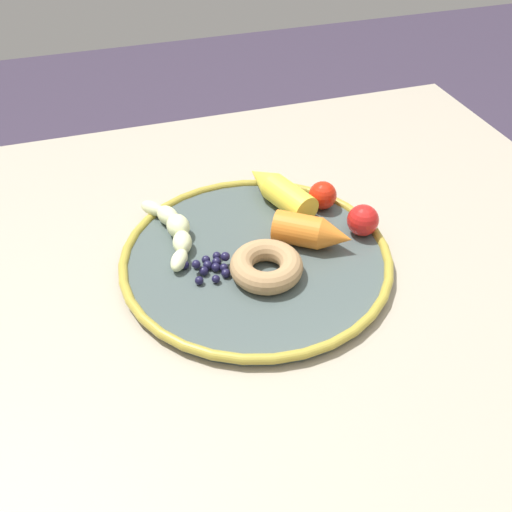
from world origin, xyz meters
The scene contains 9 objects.
dining_table centered at (0.00, 0.00, 0.67)m, with size 0.92×0.96×0.77m.
plate centered at (0.04, 0.03, 0.78)m, with size 0.35×0.35×0.02m.
banana centered at (0.11, 0.13, 0.80)m, with size 0.16×0.06×0.03m.
carrot_orange centered at (0.04, -0.04, 0.80)m, with size 0.09×0.11×0.04m.
carrot_yellow centered at (0.15, -0.03, 0.80)m, with size 0.13×0.08×0.04m.
donut centered at (0.01, 0.03, 0.80)m, with size 0.09×0.09×0.03m, color #A98357.
blueberry_pile centered at (0.03, 0.10, 0.79)m, with size 0.05×0.06×0.02m.
tomato_near centered at (0.05, -0.11, 0.80)m, with size 0.04×0.04×0.04m, color red.
tomato_mid centered at (0.12, -0.09, 0.80)m, with size 0.04×0.04×0.04m, color red.
Camera 1 is at (-0.48, 0.20, 1.25)m, focal length 39.75 mm.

